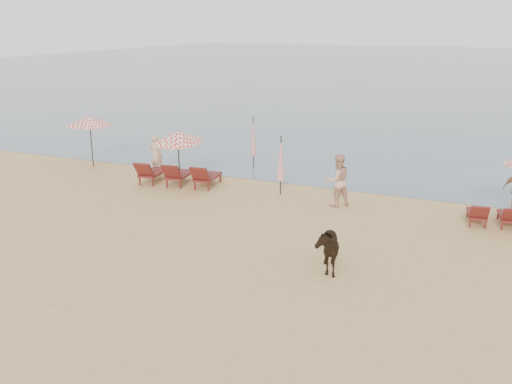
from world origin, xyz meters
TOP-DOWN VIEW (x-y plane):
  - ground at (0.00, 0.00)m, footprint 120.00×120.00m
  - sea at (0.00, 80.00)m, footprint 160.00×140.00m
  - lounger_cluster_left at (-4.87, 7.95)m, footprint 3.44×2.28m
  - lounger_cluster_right at (7.97, 7.95)m, footprint 2.79×1.88m
  - umbrella_open_left_a at (-10.29, 9.19)m, footprint 2.14×2.14m
  - umbrella_open_left_b at (-4.60, 7.65)m, footprint 1.96×1.99m
  - umbrella_closed_left at (-3.18, 12.01)m, footprint 0.30×0.30m
  - umbrella_closed_right at (-0.43, 8.43)m, footprint 0.29×0.29m
  - cow at (3.29, 2.22)m, footprint 1.30×1.77m
  - beachgoer_left at (-6.61, 9.04)m, footprint 0.71×0.51m
  - beachgoer_right_a at (2.03, 7.93)m, footprint 1.21×1.20m

SIDE VIEW (x-z plane):
  - ground at x=0.00m, z-range 0.00..0.00m
  - sea at x=0.00m, z-range -0.03..0.03m
  - lounger_cluster_right at x=7.97m, z-range 0.11..0.68m
  - lounger_cluster_left at x=-4.87m, z-range 0.14..0.85m
  - cow at x=3.29m, z-range 0.00..1.36m
  - beachgoer_left at x=-6.61m, z-range 0.00..1.84m
  - beachgoer_right_a at x=2.03m, z-range 0.00..1.98m
  - umbrella_closed_right at x=-0.43m, z-range 0.28..2.67m
  - umbrella_closed_left at x=-3.18m, z-range 0.28..2.70m
  - umbrella_open_left_b at x=-4.60m, z-range 0.91..3.40m
  - umbrella_open_left_a at x=-10.29m, z-range 0.97..3.41m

